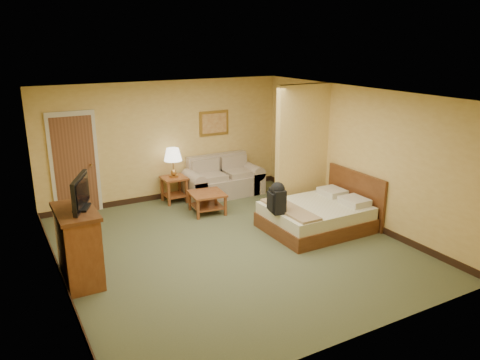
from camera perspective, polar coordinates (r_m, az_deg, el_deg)
floor at (r=8.16m, az=-1.21°, el=-8.11°), size 6.00×6.00×0.00m
ceiling at (r=7.45m, az=-1.33°, el=10.35°), size 6.00×6.00×0.00m
back_wall at (r=10.38m, az=-9.05°, el=4.71°), size 5.50×0.02×2.60m
left_wall at (r=6.93m, az=-21.84°, el=-2.42°), size 0.02×6.00×2.60m
right_wall at (r=9.27m, az=13.97°, el=2.97°), size 0.02×6.00×2.60m
partition at (r=9.58m, az=7.58°, el=3.77°), size 1.20×0.15×2.60m
door at (r=9.93m, az=-19.50°, el=1.81°), size 0.94×0.16×2.10m
baseboard at (r=10.69m, az=-8.72°, el=-1.81°), size 5.50×0.02×0.12m
loveseat at (r=10.70m, az=-2.12°, el=-0.30°), size 1.78×0.83×0.90m
side_table at (r=10.30m, az=-8.03°, el=-0.67°), size 0.51×0.51×0.57m
table_lamp at (r=10.12m, az=-8.18°, el=3.00°), size 0.39×0.39×0.64m
coffee_table at (r=9.59m, az=-4.03°, el=-2.25°), size 0.75×0.75×0.43m
wall_picture at (r=10.74m, az=-3.17°, el=6.94°), size 0.72×0.04×0.56m
dresser at (r=7.24m, az=-19.08°, el=-7.55°), size 0.55×1.05×1.12m
tv at (r=6.99m, az=-18.88°, el=-1.58°), size 0.37×0.74×0.48m
bed at (r=8.91m, az=9.55°, el=-4.23°), size 1.90×1.54×1.00m
backpack at (r=8.24m, az=4.59°, el=-2.03°), size 0.27×0.35×0.56m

